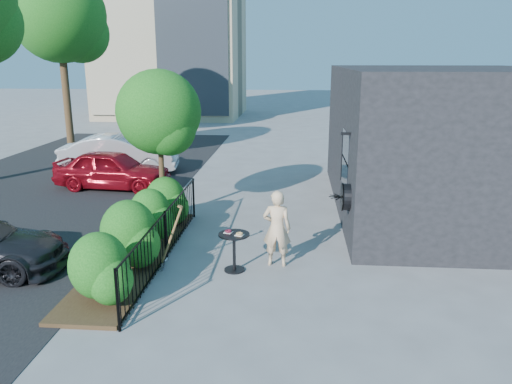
# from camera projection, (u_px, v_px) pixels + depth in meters

# --- Properties ---
(ground) EXTENTS (120.00, 120.00, 0.00)m
(ground) POSITION_uv_depth(u_px,v_px,m) (235.00, 261.00, 10.80)
(ground) COLOR gray
(ground) RESTS_ON ground
(shop_building) EXTENTS (6.22, 9.00, 4.00)m
(shop_building) POSITION_uv_depth(u_px,v_px,m) (445.00, 140.00, 14.18)
(shop_building) COLOR black
(shop_building) RESTS_ON ground
(fence) EXTENTS (0.05, 6.05, 1.10)m
(fence) POSITION_uv_depth(u_px,v_px,m) (166.00, 235.00, 10.77)
(fence) COLOR black
(fence) RESTS_ON ground
(planting_bed) EXTENTS (1.30, 6.00, 0.08)m
(planting_bed) POSITION_uv_depth(u_px,v_px,m) (136.00, 256.00, 10.96)
(planting_bed) COLOR #382616
(planting_bed) RESTS_ON ground
(shrubs) EXTENTS (1.10, 5.60, 1.24)m
(shrubs) POSITION_uv_depth(u_px,v_px,m) (140.00, 227.00, 10.87)
(shrubs) COLOR #125013
(shrubs) RESTS_ON ground
(patio_tree) EXTENTS (2.20, 2.20, 3.94)m
(patio_tree) POSITION_uv_depth(u_px,v_px,m) (161.00, 118.00, 12.90)
(patio_tree) COLOR #3F2B19
(patio_tree) RESTS_ON ground
(street) EXTENTS (9.00, 30.00, 0.01)m
(street) POSITION_uv_depth(u_px,v_px,m) (4.00, 212.00, 14.23)
(street) COLOR black
(street) RESTS_ON ground
(street_tree_far) EXTENTS (4.40, 4.40, 8.28)m
(street_tree_far) POSITION_uv_depth(u_px,v_px,m) (60.00, 21.00, 23.47)
(street_tree_far) COLOR #3F2B19
(street_tree_far) RESTS_ON ground
(cafe_table) EXTENTS (0.64, 0.64, 0.86)m
(cafe_table) POSITION_uv_depth(u_px,v_px,m) (234.00, 245.00, 10.18)
(cafe_table) COLOR black
(cafe_table) RESTS_ON ground
(woman) EXTENTS (0.62, 0.43, 1.63)m
(woman) POSITION_uv_depth(u_px,v_px,m) (277.00, 228.00, 10.40)
(woman) COLOR #DDB78F
(woman) RESTS_ON ground
(shovel) EXTENTS (0.51, 0.19, 1.44)m
(shovel) POSITION_uv_depth(u_px,v_px,m) (170.00, 241.00, 10.20)
(shovel) COLOR brown
(shovel) RESTS_ON ground
(car_red) EXTENTS (3.95, 1.88, 1.30)m
(car_red) POSITION_uv_depth(u_px,v_px,m) (112.00, 169.00, 16.66)
(car_red) COLOR maroon
(car_red) RESTS_ON ground
(car_silver) EXTENTS (4.53, 2.10, 1.44)m
(car_silver) POSITION_uv_depth(u_px,v_px,m) (120.00, 154.00, 18.98)
(car_silver) COLOR silver
(car_silver) RESTS_ON ground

